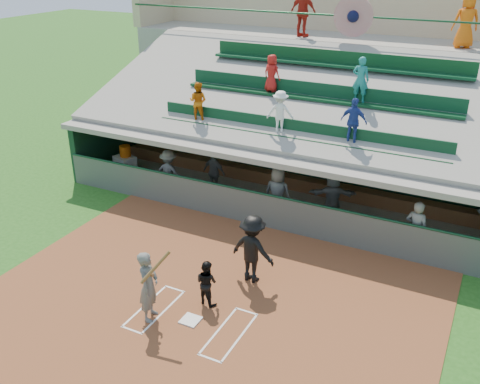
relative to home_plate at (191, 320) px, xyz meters
The scene contains 20 objects.
ground 0.04m from the home_plate, ahead, with size 100.00×100.00×0.00m, color #205317.
dirt_slab 0.50m from the home_plate, 90.00° to the left, with size 11.00×9.00×0.02m, color brown.
home_plate is the anchor object (origin of this frame).
batters_box_chalk 0.01m from the home_plate, ahead, with size 2.65×1.85×0.01m.
dugout_floor 6.75m from the home_plate, 90.00° to the left, with size 16.00×3.50×0.04m, color gray.
concourse_slab 13.69m from the home_plate, 90.00° to the left, with size 20.00×3.00×4.60m, color gray.
grandstand 10.74m from the home_plate, 90.02° to the left, with size 20.40×10.40×7.80m.
batter_at_plate 1.29m from the home_plate, 160.95° to the right, with size 0.92×0.79×1.95m.
catcher 0.98m from the home_plate, 90.39° to the left, with size 0.57×0.44×1.17m, color black.
home_umpire 2.44m from the home_plate, 75.85° to the left, with size 1.20×0.69×1.85m, color black.
dugout_bench 8.06m from the home_plate, 90.86° to the left, with size 15.21×0.46×0.46m, color #905C34.
white_table 9.44m from the home_plate, 136.73° to the left, with size 0.78×0.59×0.68m, color silver.
water_cooler 9.49m from the home_plate, 136.43° to the left, with size 0.42×0.42×0.42m, color #E15E0D.
dugout_player_a 7.15m from the home_plate, 127.29° to the left, with size 1.05×0.60×1.62m, color #525450.
dugout_player_b 7.16m from the home_plate, 114.58° to the left, with size 0.90×0.38×1.54m, color #52544F.
dugout_player_c 5.72m from the home_plate, 92.20° to the left, with size 0.86×0.56×1.76m, color #51534F.
dugout_player_d 6.56m from the home_plate, 77.97° to the left, with size 1.49×0.48×1.61m, color #5F625D.
dugout_player_e 6.70m from the home_plate, 51.92° to the left, with size 0.62×0.41×1.71m, color #62645F.
concourse_staff_a 14.07m from the home_plate, 100.06° to the left, with size 1.16×0.48×1.98m, color #AA1E13.
concourse_staff_b 14.58m from the home_plate, 73.37° to the left, with size 0.92×0.60×1.88m, color orange.
Camera 1 is at (5.57, -8.49, 8.03)m, focal length 40.00 mm.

